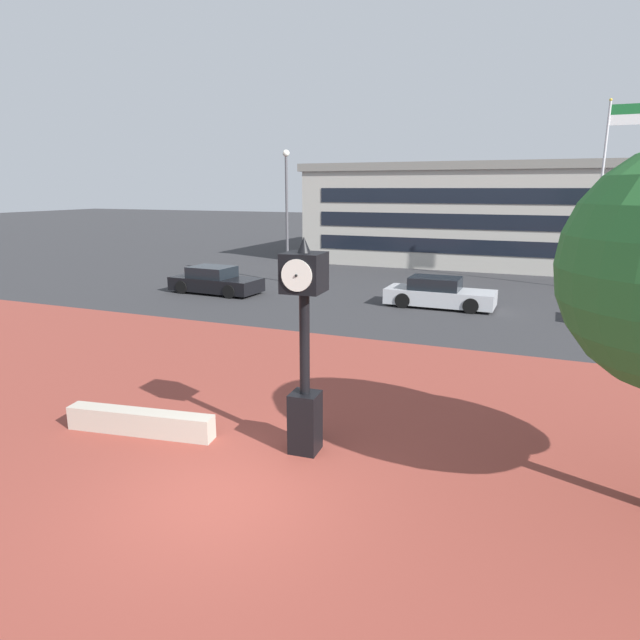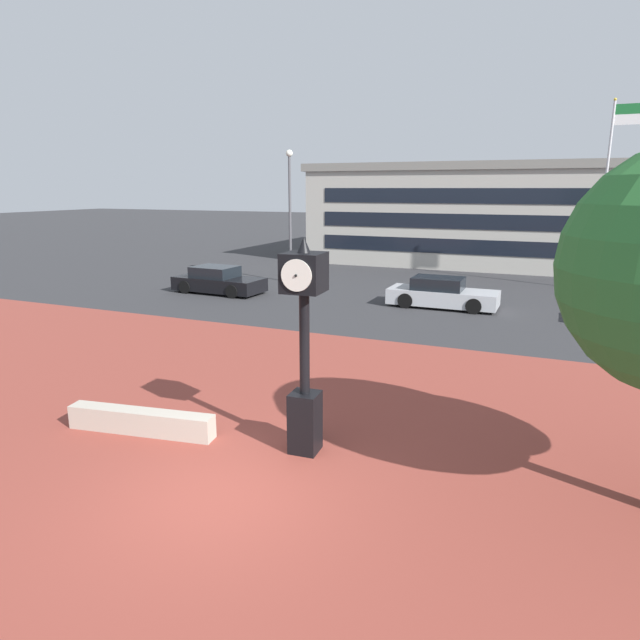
{
  "view_description": "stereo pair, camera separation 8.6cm",
  "coord_description": "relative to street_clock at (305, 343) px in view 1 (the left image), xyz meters",
  "views": [
    {
      "loc": [
        4.69,
        -7.01,
        4.98
      ],
      "look_at": [
        0.81,
        2.31,
        2.57
      ],
      "focal_mm": 31.07,
      "sensor_mm": 36.0,
      "label": 1
    },
    {
      "loc": [
        4.77,
        -6.98,
        4.98
      ],
      "look_at": [
        0.81,
        2.31,
        2.57
      ],
      "focal_mm": 31.07,
      "sensor_mm": 36.0,
      "label": 2
    }
  ],
  "objects": [
    {
      "name": "ground_plane",
      "position": [
        -0.63,
        -2.0,
        -2.17
      ],
      "size": [
        200.0,
        200.0,
        0.0
      ],
      "primitive_type": "plane",
      "color": "#2D2D30"
    },
    {
      "name": "plaza_brick_paving",
      "position": [
        -0.63,
        1.14,
        -2.17
      ],
      "size": [
        44.0,
        14.28,
        0.01
      ],
      "primitive_type": "cube",
      "color": "brown",
      "rests_on": "ground"
    },
    {
      "name": "car_street_near",
      "position": [
        -0.19,
        14.44,
        -1.6
      ],
      "size": [
        4.58,
        1.86,
        1.28
      ],
      "rotation": [
        0.0,
        0.0,
        4.71
      ],
      "color": "#B7BABF",
      "rests_on": "ground"
    },
    {
      "name": "car_street_far",
      "position": [
        -10.85,
        13.54,
        -1.6
      ],
      "size": [
        4.51,
        2.13,
        1.28
      ],
      "rotation": [
        0.0,
        0.0,
        4.66
      ],
      "color": "black",
      "rests_on": "ground"
    },
    {
      "name": "street_lamp_post",
      "position": [
        -8.97,
        17.73,
        2.03
      ],
      "size": [
        0.36,
        0.36,
        6.9
      ],
      "color": "#4C4C51",
      "rests_on": "ground"
    },
    {
      "name": "street_clock",
      "position": [
        0.0,
        0.0,
        0.0
      ],
      "size": [
        0.76,
        0.83,
        4.14
      ],
      "rotation": [
        0.0,
        0.0,
        0.06
      ],
      "color": "black",
      "rests_on": "ground"
    },
    {
      "name": "flagpole_primary",
      "position": [
        6.19,
        21.5,
        3.13
      ],
      "size": [
        1.6,
        0.14,
        9.04
      ],
      "color": "silver",
      "rests_on": "ground"
    },
    {
      "name": "planter_wall",
      "position": [
        -3.48,
        -0.6,
        -1.92
      ],
      "size": [
        3.22,
        0.9,
        0.5
      ],
      "primitive_type": "cube",
      "rotation": [
        0.0,
        0.0,
        0.16
      ],
      "color": "#ADA393",
      "rests_on": "ground"
    },
    {
      "name": "civic_building",
      "position": [
        2.36,
        32.85,
        1.1
      ],
      "size": [
        28.33,
        15.37,
        6.53
      ],
      "color": "#B2ADA3",
      "rests_on": "ground"
    }
  ]
}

